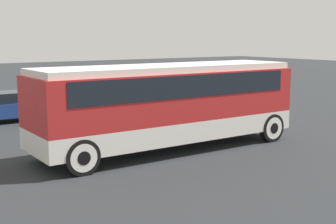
# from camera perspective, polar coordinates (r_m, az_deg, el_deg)

# --- Properties ---
(ground_plane) EXTENTS (120.00, 120.00, 0.00)m
(ground_plane) POSITION_cam_1_polar(r_m,az_deg,el_deg) (16.68, 0.00, -4.58)
(ground_plane) COLOR #26282B
(tour_bus) EXTENTS (9.71, 2.67, 3.00)m
(tour_bus) POSITION_cam_1_polar(r_m,az_deg,el_deg) (16.40, 0.27, 1.62)
(tour_bus) COLOR silver
(tour_bus) RESTS_ON ground_plane
(parked_car_near) EXTENTS (4.40, 1.84, 1.52)m
(parked_car_near) POSITION_cam_1_polar(r_m,az_deg,el_deg) (24.40, -4.88, 1.52)
(parked_car_near) COLOR maroon
(parked_car_near) RESTS_ON ground_plane
(parked_car_mid) EXTENTS (4.61, 1.97, 1.42)m
(parked_car_mid) POSITION_cam_1_polar(r_m,az_deg,el_deg) (21.84, -2.53, 0.56)
(parked_car_mid) COLOR #2D5638
(parked_car_mid) RESTS_ON ground_plane
(parked_car_far) EXTENTS (4.29, 1.82, 1.40)m
(parked_car_far) POSITION_cam_1_polar(r_m,az_deg,el_deg) (23.46, -18.02, 0.72)
(parked_car_far) COLOR navy
(parked_car_far) RESTS_ON ground_plane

